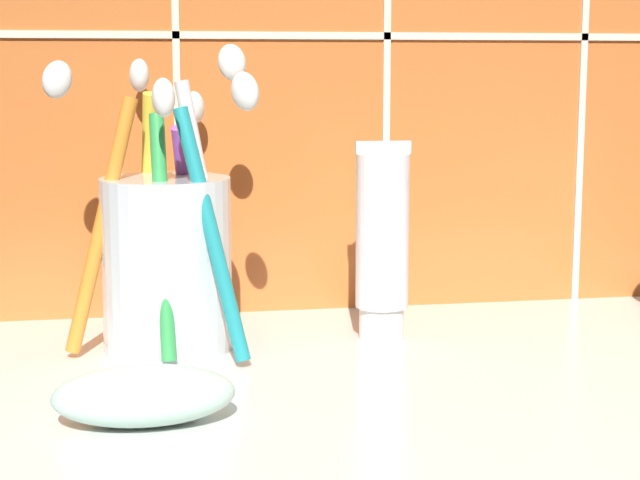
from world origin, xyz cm
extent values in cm
cube|color=silver|center=(0.00, 0.00, 1.00)|extent=(58.81, 37.42, 2.00)
cube|color=beige|center=(0.00, 18.11, 21.44)|extent=(68.81, 0.24, 0.50)
cylinder|color=silver|center=(-14.47, 9.07, 7.33)|extent=(7.95, 7.95, 10.66)
cylinder|color=white|center=(-11.94, 8.98, 10.44)|extent=(3.84, 1.19, 16.24)
ellipsoid|color=white|center=(-10.30, 9.10, 19.56)|extent=(2.15, 1.45, 2.46)
cylinder|color=purple|center=(-12.93, 12.69, 9.01)|extent=(2.34, 6.34, 13.57)
ellipsoid|color=white|center=(-12.19, 15.76, 16.64)|extent=(1.82, 2.64, 2.68)
cylinder|color=yellow|center=(-15.46, 13.20, 10.05)|extent=(1.53, 5.58, 15.56)
ellipsoid|color=white|center=(-15.77, 15.83, 18.75)|extent=(1.55, 2.39, 2.60)
cylinder|color=orange|center=(-18.30, 8.36, 9.96)|extent=(4.96, 2.09, 15.35)
ellipsoid|color=white|center=(-20.52, 7.79, 18.58)|extent=(2.45, 1.81, 2.56)
cylinder|color=green|center=(-14.76, 6.40, 9.47)|extent=(1.28, 4.31, 14.36)
ellipsoid|color=white|center=(-14.58, 4.47, 17.62)|extent=(1.49, 2.26, 2.53)
cylinder|color=teal|center=(-11.93, 5.69, 9.65)|extent=(4.46, 4.54, 14.78)
ellipsoid|color=white|center=(-10.09, 3.80, 17.95)|extent=(2.52, 2.54, 2.61)
cylinder|color=white|center=(-0.90, 9.07, 3.07)|extent=(2.86, 2.86, 2.15)
cylinder|color=white|center=(-0.90, 9.07, 9.04)|extent=(3.37, 3.37, 9.78)
cube|color=silver|center=(-0.90, 9.07, 14.32)|extent=(3.54, 0.36, 0.80)
ellipsoid|color=silver|center=(-16.16, -4.98, 3.44)|extent=(8.97, 4.99, 2.87)
camera|label=1|loc=(-16.47, -56.04, 19.33)|focal=60.00mm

